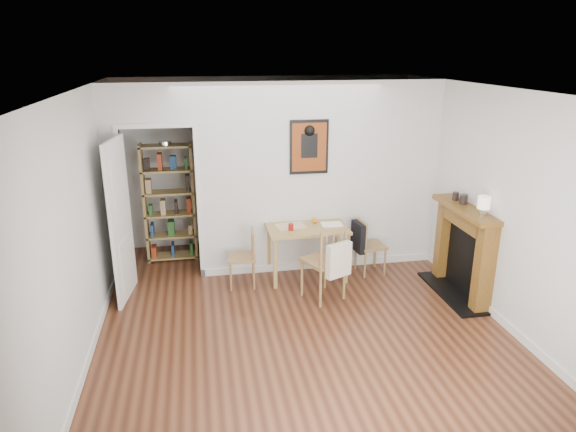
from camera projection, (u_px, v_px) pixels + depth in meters
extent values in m
plane|color=brown|center=(298.00, 317.00, 6.00)|extent=(5.20, 5.20, 0.00)
plane|color=silver|center=(266.00, 162.00, 8.02)|extent=(4.50, 0.00, 4.50)
plane|color=silver|center=(383.00, 338.00, 3.16)|extent=(4.50, 0.00, 4.50)
plane|color=silver|center=(82.00, 224.00, 5.21)|extent=(0.00, 5.20, 5.20)
plane|color=silver|center=(488.00, 201.00, 5.97)|extent=(0.00, 5.20, 5.20)
plane|color=beige|center=(300.00, 89.00, 5.18)|extent=(5.20, 5.20, 0.00)
cube|color=silver|center=(320.00, 179.00, 6.99)|extent=(3.35, 0.10, 2.60)
cube|color=silver|center=(114.00, 188.00, 6.54)|extent=(0.25, 0.10, 2.60)
cube|color=silver|center=(154.00, 105.00, 6.31)|extent=(0.90, 0.10, 0.55)
cube|color=silver|center=(124.00, 208.00, 6.64)|extent=(0.06, 0.14, 2.05)
cube|color=silver|center=(199.00, 204.00, 6.80)|extent=(0.06, 0.14, 2.05)
cube|color=silver|center=(319.00, 264.00, 7.33)|extent=(3.35, 0.02, 0.10)
cube|color=silver|center=(87.00, 363.00, 5.04)|extent=(0.02, 4.00, 0.10)
cube|color=silver|center=(503.00, 322.00, 5.80)|extent=(0.02, 4.00, 0.10)
cube|color=white|center=(121.00, 221.00, 6.21)|extent=(0.15, 0.80, 2.00)
cube|color=black|center=(309.00, 147.00, 6.76)|extent=(0.52, 0.02, 0.72)
cube|color=maroon|center=(309.00, 147.00, 6.75)|extent=(0.46, 0.00, 0.64)
cube|color=#9B8348|center=(307.00, 228.00, 6.85)|extent=(1.07, 0.68, 0.04)
cube|color=#9B8348|center=(275.00, 264.00, 6.62)|extent=(0.05, 0.05, 0.69)
cube|color=#9B8348|center=(346.00, 259.00, 6.78)|extent=(0.05, 0.05, 0.69)
cube|color=#9B8348|center=(269.00, 248.00, 7.14)|extent=(0.05, 0.05, 0.69)
cube|color=#9B8348|center=(335.00, 243.00, 7.31)|extent=(0.05, 0.05, 0.69)
cube|color=black|center=(358.00, 237.00, 6.98)|extent=(0.13, 0.33, 0.41)
cube|color=#C2B4A1|center=(337.00, 259.00, 6.10)|extent=(0.35, 0.24, 0.42)
cube|color=#9B8348|center=(145.00, 204.00, 7.36)|extent=(0.04, 0.29, 1.73)
cube|color=#9B8348|center=(194.00, 201.00, 7.48)|extent=(0.04, 0.29, 1.73)
cube|color=#9B8348|center=(173.00, 255.00, 7.68)|extent=(0.73, 0.29, 0.03)
cube|color=#9B8348|center=(170.00, 214.00, 7.48)|extent=(0.73, 0.29, 0.03)
cube|color=#9B8348|center=(165.00, 146.00, 7.16)|extent=(0.73, 0.29, 0.03)
cube|color=maroon|center=(169.00, 203.00, 7.42)|extent=(0.64, 0.24, 0.24)
cube|color=brown|center=(484.00, 269.00, 5.96)|extent=(0.20, 0.16, 1.10)
cube|color=brown|center=(445.00, 239.00, 6.88)|extent=(0.20, 0.16, 1.10)
cube|color=brown|center=(466.00, 209.00, 6.23)|extent=(0.30, 1.21, 0.06)
cube|color=brown|center=(467.00, 219.00, 6.28)|extent=(0.20, 0.85, 0.20)
cube|color=black|center=(466.00, 260.00, 6.46)|extent=(0.08, 0.81, 0.88)
cube|color=black|center=(454.00, 292.00, 6.58)|extent=(0.45, 1.25, 0.03)
cylinder|color=maroon|center=(291.00, 227.00, 6.69)|extent=(0.07, 0.07, 0.09)
sphere|color=orange|center=(315.00, 220.00, 6.97)|extent=(0.07, 0.07, 0.07)
cube|color=beige|center=(291.00, 226.00, 6.86)|extent=(0.41, 0.33, 0.00)
cube|color=white|center=(332.00, 224.00, 6.90)|extent=(0.29, 0.22, 0.01)
cylinder|color=silver|center=(483.00, 212.00, 5.89)|extent=(0.07, 0.07, 0.08)
cylinder|color=white|center=(484.00, 202.00, 5.86)|extent=(0.15, 0.15, 0.15)
cylinder|color=black|center=(464.00, 199.00, 6.32)|extent=(0.10, 0.10, 0.12)
cylinder|color=black|center=(456.00, 196.00, 6.49)|extent=(0.08, 0.08, 0.10)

